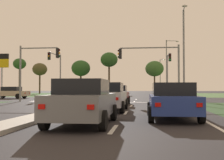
# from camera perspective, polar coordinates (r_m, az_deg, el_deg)

# --- Properties ---
(ground_plane) EXTENTS (200.00, 200.00, 0.00)m
(ground_plane) POSITION_cam_1_polar(r_m,az_deg,el_deg) (33.33, -1.15, -3.89)
(ground_plane) COLOR #282628
(grass_verge_far_left) EXTENTS (35.00, 35.00, 0.01)m
(grass_verge_far_left) POSITION_cam_1_polar(r_m,az_deg,el_deg) (64.86, -20.97, -2.69)
(grass_verge_far_left) COLOR #385B2D
(grass_verge_far_left) RESTS_ON ground
(median_island_near) EXTENTS (1.20, 22.00, 0.14)m
(median_island_near) POSITION_cam_1_polar(r_m,az_deg,el_deg) (14.75, -11.20, -6.40)
(median_island_near) COLOR #ADA89E
(median_island_near) RESTS_ON ground
(median_island_far) EXTENTS (1.20, 36.00, 0.14)m
(median_island_far) POSITION_cam_1_polar(r_m,az_deg,el_deg) (58.19, 2.17, -2.87)
(median_island_far) COLOR gray
(median_island_far) RESTS_ON ground
(lane_dash_near) EXTENTS (0.14, 2.00, 0.01)m
(lane_dash_near) POSITION_cam_1_polar(r_m,az_deg,el_deg) (9.06, 0.29, -9.87)
(lane_dash_near) COLOR silver
(lane_dash_near) RESTS_ON ground
(lane_dash_second) EXTENTS (0.14, 2.00, 0.01)m
(lane_dash_second) POSITION_cam_1_polar(r_m,az_deg,el_deg) (15.00, 2.82, -6.61)
(lane_dash_second) COLOR silver
(lane_dash_second) RESTS_ON ground
(lane_dash_third) EXTENTS (0.14, 2.00, 0.01)m
(lane_dash_third) POSITION_cam_1_polar(r_m,az_deg,el_deg) (20.97, 3.90, -5.19)
(lane_dash_third) COLOR silver
(lane_dash_third) RESTS_ON ground
(lane_dash_fourth) EXTENTS (0.14, 2.00, 0.01)m
(lane_dash_fourth) POSITION_cam_1_polar(r_m,az_deg,el_deg) (26.96, 4.50, -4.40)
(lane_dash_fourth) COLOR silver
(lane_dash_fourth) RESTS_ON ground
(lane_dash_fifth) EXTENTS (0.14, 2.00, 0.01)m
(lane_dash_fifth) POSITION_cam_1_polar(r_m,az_deg,el_deg) (32.95, 4.88, -3.90)
(lane_dash_fifth) COLOR silver
(lane_dash_fifth) RESTS_ON ground
(edge_line_right) EXTENTS (0.14, 24.00, 0.01)m
(edge_line_right) POSITION_cam_1_polar(r_m,az_deg,el_deg) (15.24, 15.60, -6.47)
(edge_line_right) COLOR silver
(edge_line_right) RESTS_ON ground
(stop_bar_near) EXTENTS (6.40, 0.50, 0.01)m
(stop_bar_near) POSITION_cam_1_polar(r_m,az_deg,el_deg) (26.04, 5.09, -4.50)
(stop_bar_near) COLOR silver
(stop_bar_near) RESTS_ON ground
(crosswalk_bar_near) EXTENTS (0.70, 2.80, 0.01)m
(crosswalk_bar_near) POSITION_cam_1_polar(r_m,az_deg,el_deg) (29.88, -14.82, -4.09)
(crosswalk_bar_near) COLOR silver
(crosswalk_bar_near) RESTS_ON ground
(crosswalk_bar_second) EXTENTS (0.70, 2.80, 0.01)m
(crosswalk_bar_second) POSITION_cam_1_polar(r_m,az_deg,el_deg) (29.48, -12.73, -4.13)
(crosswalk_bar_second) COLOR silver
(crosswalk_bar_second) RESTS_ON ground
(crosswalk_bar_third) EXTENTS (0.70, 2.80, 0.01)m
(crosswalk_bar_third) POSITION_cam_1_polar(r_m,az_deg,el_deg) (29.12, -10.59, -4.18)
(crosswalk_bar_third) COLOR silver
(crosswalk_bar_third) RESTS_ON ground
(crosswalk_bar_fourth) EXTENTS (0.70, 2.80, 0.01)m
(crosswalk_bar_fourth) POSITION_cam_1_polar(r_m,az_deg,el_deg) (28.81, -8.40, -4.22)
(crosswalk_bar_fourth) COLOR silver
(crosswalk_bar_fourth) RESTS_ON ground
(crosswalk_bar_fifth) EXTENTS (0.70, 2.80, 0.01)m
(crosswalk_bar_fifth) POSITION_cam_1_polar(r_m,az_deg,el_deg) (28.53, -6.16, -4.25)
(crosswalk_bar_fifth) COLOR silver
(crosswalk_bar_fifth) RESTS_ON ground
(car_silver_near) EXTENTS (2.02, 4.52, 1.61)m
(car_silver_near) POSITION_cam_1_polar(r_m,az_deg,el_deg) (16.12, -0.75, -3.35)
(car_silver_near) COLOR #B7B7BC
(car_silver_near) RESTS_ON ground
(car_blue_second) EXTENTS (2.05, 4.58, 1.52)m
(car_blue_second) POSITION_cam_1_polar(r_m,az_deg,el_deg) (12.21, 12.03, -4.06)
(car_blue_second) COLOR navy
(car_blue_second) RESTS_ON ground
(car_teal_third) EXTENTS (4.14, 2.07, 1.50)m
(car_teal_third) POSITION_cam_1_polar(r_m,az_deg,el_deg) (33.78, -8.40, -2.54)
(car_teal_third) COLOR #19565B
(car_teal_third) RESTS_ON ground
(car_beige_fourth) EXTENTS (4.56, 2.06, 1.48)m
(car_beige_fourth) POSITION_cam_1_polar(r_m,az_deg,el_deg) (37.96, -19.75, -2.37)
(car_beige_fourth) COLOR #BCAD8E
(car_beige_fourth) RESTS_ON ground
(car_maroon_fifth) EXTENTS (1.97, 4.17, 1.52)m
(car_maroon_fifth) POSITION_cam_1_polar(r_m,az_deg,el_deg) (22.08, 0.91, -3.02)
(car_maroon_fifth) COLOR maroon
(car_maroon_fifth) RESTS_ON ground
(car_grey_sixth) EXTENTS (2.05, 4.62, 1.61)m
(car_grey_sixth) POSITION_cam_1_polar(r_m,az_deg,el_deg) (10.16, -5.76, -4.35)
(car_grey_sixth) COLOR slate
(car_grey_sixth) RESTS_ON ground
(traffic_signal_near_left) EXTENTS (4.09, 0.32, 5.46)m
(traffic_signal_near_left) POSITION_cam_1_polar(r_m,az_deg,el_deg) (28.56, -15.28, 3.29)
(traffic_signal_near_left) COLOR gray
(traffic_signal_near_left) RESTS_ON ground
(traffic_signal_far_left) EXTENTS (0.32, 5.21, 6.16)m
(traffic_signal_far_left) POSITION_cam_1_polar(r_m,az_deg,el_deg) (39.78, -11.12, 2.62)
(traffic_signal_far_left) COLOR gray
(traffic_signal_far_left) RESTS_ON ground
(traffic_signal_far_right) EXTENTS (0.32, 4.51, 5.88)m
(traffic_signal_far_right) POSITION_cam_1_polar(r_m,az_deg,el_deg) (38.25, 11.26, 2.46)
(traffic_signal_far_right) COLOR gray
(traffic_signal_far_right) RESTS_ON ground
(traffic_signal_near_right) EXTENTS (5.73, 0.32, 5.31)m
(traffic_signal_near_right) POSITION_cam_1_polar(r_m,az_deg,el_deg) (26.53, 8.62, 3.63)
(traffic_signal_near_right) COLOR gray
(traffic_signal_near_right) RESTS_ON ground
(street_lamp_second) EXTENTS (0.56, 2.42, 9.70)m
(street_lamp_second) POSITION_cam_1_polar(r_m,az_deg,el_deg) (31.15, 14.28, 5.99)
(street_lamp_second) COLOR gray
(street_lamp_second) RESTS_ON ground
(street_lamp_third) EXTENTS (2.51, 0.75, 10.50)m
(street_lamp_third) POSITION_cam_1_polar(r_m,az_deg,el_deg) (55.17, 11.12, 3.07)
(street_lamp_third) COLOR gray
(street_lamp_third) RESTS_ON ground
(street_lamp_fourth) EXTENTS (1.38, 1.63, 9.04)m
(street_lamp_fourth) POSITION_cam_1_polar(r_m,az_deg,el_deg) (77.07, 9.76, 1.14)
(street_lamp_fourth) COLOR gray
(street_lamp_fourth) RESTS_ON ground
(fuel_price_totem) EXTENTS (1.80, 0.24, 5.78)m
(fuel_price_totem) POSITION_cam_1_polar(r_m,az_deg,el_deg) (39.40, -21.32, 2.71)
(fuel_price_totem) COLOR silver
(fuel_price_totem) RESTS_ON ground
(treeline_near) EXTENTS (3.21, 3.21, 8.81)m
(treeline_near) POSITION_cam_1_polar(r_m,az_deg,el_deg) (74.97, -18.13, 3.03)
(treeline_near) COLOR #423323
(treeline_near) RESTS_ON ground
(treeline_second) EXTENTS (3.46, 3.46, 7.27)m
(treeline_second) POSITION_cam_1_polar(r_m,az_deg,el_deg) (69.05, -14.34, 2.08)
(treeline_second) COLOR #423323
(treeline_second) RESTS_ON ground
(treeline_third) EXTENTS (4.44, 4.44, 7.94)m
(treeline_third) POSITION_cam_1_polar(r_m,az_deg,el_deg) (67.49, -6.30, 2.35)
(treeline_third) COLOR #423323
(treeline_third) RESTS_ON ground
(treeline_fourth) EXTENTS (4.05, 4.05, 9.77)m
(treeline_fourth) POSITION_cam_1_polar(r_m,az_deg,el_deg) (66.80, -0.59, 4.06)
(treeline_fourth) COLOR #423323
(treeline_fourth) RESTS_ON ground
(treeline_fifth) EXTENTS (4.18, 4.18, 7.54)m
(treeline_fifth) POSITION_cam_1_polar(r_m,az_deg,el_deg) (65.25, 8.56, 2.26)
(treeline_fifth) COLOR #423323
(treeline_fifth) RESTS_ON ground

